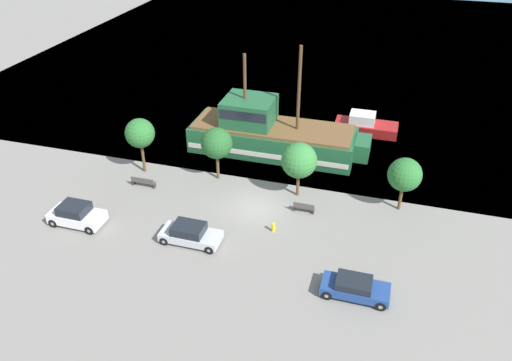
% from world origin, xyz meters
% --- Properties ---
extents(ground_plane, '(160.00, 160.00, 0.00)m').
position_xyz_m(ground_plane, '(0.00, 0.00, 0.00)').
color(ground_plane, gray).
extents(water_surface, '(80.00, 80.00, 0.00)m').
position_xyz_m(water_surface, '(0.00, 44.00, 0.00)').
color(water_surface, '#38667F').
rests_on(water_surface, ground).
extents(pirate_ship, '(16.07, 5.04, 9.97)m').
position_xyz_m(pirate_ship, '(-1.37, 9.25, 1.72)').
color(pirate_ship, '#1E5633').
rests_on(pirate_ship, water_surface).
extents(moored_boat_dockside, '(6.02, 2.44, 1.96)m').
position_xyz_m(moored_boat_dockside, '(6.62, 15.49, 0.73)').
color(moored_boat_dockside, maroon).
rests_on(moored_boat_dockside, water_surface).
extents(parked_car_curb_front, '(4.08, 1.79, 1.25)m').
position_xyz_m(parked_car_curb_front, '(8.33, -7.12, 0.64)').
color(parked_car_curb_front, navy).
rests_on(parked_car_curb_front, ground_plane).
extents(parked_car_curb_mid, '(4.19, 1.88, 1.39)m').
position_xyz_m(parked_car_curb_mid, '(-3.19, -5.13, 0.68)').
color(parked_car_curb_mid, '#B7BCC6').
rests_on(parked_car_curb_mid, ground_plane).
extents(parked_car_curb_rear, '(3.93, 1.93, 1.62)m').
position_xyz_m(parked_car_curb_rear, '(-11.90, -5.51, 0.79)').
color(parked_car_curb_rear, white).
rests_on(parked_car_curb_rear, ground_plane).
extents(fire_hydrant, '(0.42, 0.25, 0.76)m').
position_xyz_m(fire_hydrant, '(2.01, -2.40, 0.41)').
color(fire_hydrant, yellow).
rests_on(fire_hydrant, ground_plane).
extents(bench_promenade_east, '(1.59, 0.45, 0.85)m').
position_xyz_m(bench_promenade_east, '(3.62, 0.54, 0.43)').
color(bench_promenade_east, '#4C4742').
rests_on(bench_promenade_east, ground_plane).
extents(bench_promenade_west, '(2.00, 0.45, 0.85)m').
position_xyz_m(bench_promenade_west, '(-9.64, 0.39, 0.45)').
color(bench_promenade_west, '#4C4742').
rests_on(bench_promenade_west, ground_plane).
extents(tree_row_east, '(2.44, 2.44, 4.85)m').
position_xyz_m(tree_row_east, '(-10.67, 2.63, 3.60)').
color(tree_row_east, brown).
rests_on(tree_row_east, ground_plane).
extents(tree_row_mideast, '(2.56, 2.56, 4.57)m').
position_xyz_m(tree_row_mideast, '(-4.25, 3.33, 3.27)').
color(tree_row_mideast, brown).
rests_on(tree_row_mideast, ground_plane).
extents(tree_row_midwest, '(2.77, 2.77, 4.54)m').
position_xyz_m(tree_row_midwest, '(2.67, 2.69, 3.14)').
color(tree_row_midwest, brown).
rests_on(tree_row_midwest, ground_plane).
extents(tree_row_west, '(2.50, 2.50, 4.30)m').
position_xyz_m(tree_row_west, '(10.49, 3.01, 3.03)').
color(tree_row_west, brown).
rests_on(tree_row_west, ground_plane).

